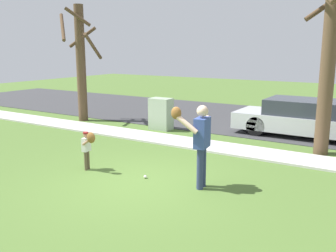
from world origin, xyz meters
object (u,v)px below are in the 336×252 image
at_px(baseball, 145,177).
at_px(utility_cabinet, 161,114).
at_px(person_adult, 200,138).
at_px(parked_sedan_silver, 306,118).
at_px(street_tree_near, 329,47).
at_px(person_child, 88,144).
at_px(street_tree_far, 81,60).

height_order(baseball, utility_cabinet, utility_cabinet).
distance_m(person_adult, utility_cabinet, 5.91).
bearing_deg(baseball, utility_cabinet, 119.06).
bearing_deg(baseball, parked_sedan_silver, 70.81).
bearing_deg(street_tree_near, utility_cabinet, 176.47).
distance_m(person_child, street_tree_near, 6.76).
xyz_separation_m(person_child, street_tree_far, (-4.71, 4.62, 1.80)).
relative_size(utility_cabinet, parked_sedan_silver, 0.25).
height_order(person_adult, street_tree_near, street_tree_near).
relative_size(person_child, street_tree_near, 0.18).
xyz_separation_m(utility_cabinet, parked_sedan_silver, (4.71, 1.61, 0.05)).
bearing_deg(utility_cabinet, parked_sedan_silver, 18.89).
relative_size(baseball, street_tree_far, 0.02).
bearing_deg(street_tree_far, parked_sedan_silver, 12.41).
height_order(street_tree_near, street_tree_far, street_tree_near).
bearing_deg(street_tree_near, person_child, -134.87).
distance_m(person_adult, parked_sedan_silver, 6.14).
xyz_separation_m(utility_cabinet, street_tree_far, (-3.65, -0.23, 1.88)).
height_order(utility_cabinet, street_tree_near, street_tree_near).
relative_size(person_adult, street_tree_near, 0.32).
height_order(street_tree_near, parked_sedan_silver, street_tree_near).
height_order(person_adult, street_tree_far, street_tree_far).
distance_m(street_tree_near, parked_sedan_silver, 3.14).
height_order(baseball, parked_sedan_silver, parked_sedan_silver).
bearing_deg(parked_sedan_silver, street_tree_far, 12.41).
xyz_separation_m(person_child, utility_cabinet, (-1.07, 4.85, -0.08)).
distance_m(person_adult, person_child, 2.85).
bearing_deg(utility_cabinet, person_child, -77.62).
relative_size(person_adult, person_child, 1.79).
bearing_deg(person_child, utility_cabinet, 94.74).
xyz_separation_m(street_tree_far, parked_sedan_silver, (8.36, 1.84, -1.83)).
xyz_separation_m(person_child, parked_sedan_silver, (3.64, 6.46, -0.03)).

